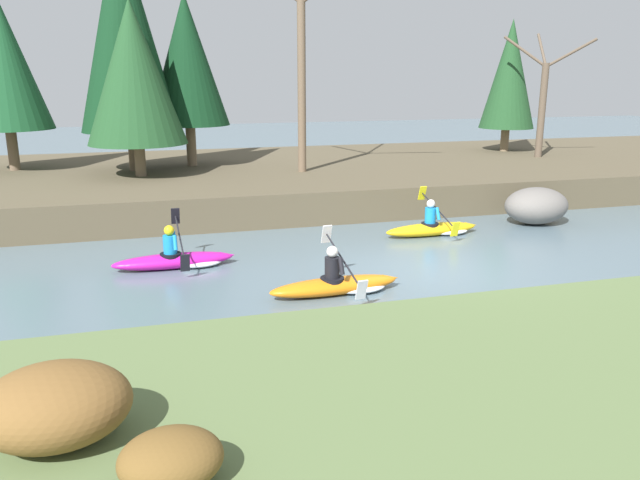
% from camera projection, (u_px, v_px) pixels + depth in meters
% --- Properties ---
extents(ground_plane, '(90.00, 90.00, 0.00)m').
position_uv_depth(ground_plane, '(436.00, 271.00, 13.98)').
color(ground_plane, slate).
extents(riverbank_near, '(44.00, 6.01, 0.56)m').
position_uv_depth(riverbank_near, '(632.00, 380.00, 8.40)').
color(riverbank_near, '#5B7042').
rests_on(riverbank_near, ground).
extents(riverbank_far, '(44.00, 11.90, 0.99)m').
position_uv_depth(riverbank_far, '(312.00, 176.00, 23.89)').
color(riverbank_far, brown).
rests_on(riverbank_far, ground).
extents(conifer_tree_far_left, '(3.00, 3.00, 6.07)m').
position_uv_depth(conifer_tree_far_left, '(2.00, 61.00, 21.23)').
color(conifer_tree_far_left, brown).
rests_on(conifer_tree_far_left, riverbank_far).
extents(conifer_tree_left, '(3.34, 3.34, 8.26)m').
position_uv_depth(conifer_tree_left, '(124.00, 28.00, 20.90)').
color(conifer_tree_left, brown).
rests_on(conifer_tree_left, riverbank_far).
extents(conifer_tree_mid_left, '(3.22, 3.22, 5.64)m').
position_uv_depth(conifer_tree_mid_left, '(134.00, 73.00, 20.06)').
color(conifer_tree_mid_left, '#7A664C').
rests_on(conifer_tree_mid_left, riverbank_far).
extents(conifer_tree_centre, '(2.91, 2.91, 6.11)m').
position_uv_depth(conifer_tree_centre, '(187.00, 60.00, 22.29)').
color(conifer_tree_centre, '#7A664C').
rests_on(conifer_tree_centre, riverbank_far).
extents(conifer_tree_mid_right, '(2.35, 2.35, 5.59)m').
position_uv_depth(conifer_tree_mid_right, '(510.00, 75.00, 26.88)').
color(conifer_tree_mid_right, '#7A664C').
rests_on(conifer_tree_mid_right, riverbank_far).
extents(bare_tree_upstream, '(4.16, 4.12, 7.61)m').
position_uv_depth(bare_tree_upstream, '(302.00, 65.00, 21.00)').
color(bare_tree_upstream, brown).
rests_on(bare_tree_upstream, riverbank_far).
extents(bare_tree_mid_upstream, '(2.77, 2.74, 4.95)m').
position_uv_depth(bare_tree_mid_upstream, '(543.00, 99.00, 25.18)').
color(bare_tree_mid_upstream, brown).
rests_on(bare_tree_mid_upstream, riverbank_far).
extents(shrub_clump_nearest, '(1.55, 1.29, 0.84)m').
position_uv_depth(shrub_clump_nearest, '(55.00, 405.00, 6.39)').
color(shrub_clump_nearest, brown).
rests_on(shrub_clump_nearest, riverbank_near).
extents(shrub_clump_second, '(0.98, 0.81, 0.53)m').
position_uv_depth(shrub_clump_second, '(171.00, 459.00, 5.76)').
color(shrub_clump_second, brown).
rests_on(shrub_clump_second, riverbank_near).
extents(kayaker_lead, '(2.78, 2.07, 1.20)m').
position_uv_depth(kayaker_lead, '(435.00, 228.00, 17.10)').
color(kayaker_lead, yellow).
rests_on(kayaker_lead, ground).
extents(kayaker_middle, '(2.79, 2.07, 1.20)m').
position_uv_depth(kayaker_middle, '(340.00, 284.00, 12.52)').
color(kayaker_middle, orange).
rests_on(kayaker_middle, ground).
extents(kayaker_trailing, '(2.78, 2.07, 1.20)m').
position_uv_depth(kayaker_trailing, '(178.00, 259.00, 14.20)').
color(kayaker_trailing, '#C61999').
rests_on(kayaker_trailing, ground).
extents(boulder_midstream, '(1.91, 1.50, 1.08)m').
position_uv_depth(boulder_midstream, '(536.00, 206.00, 18.32)').
color(boulder_midstream, slate).
rests_on(boulder_midstream, ground).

